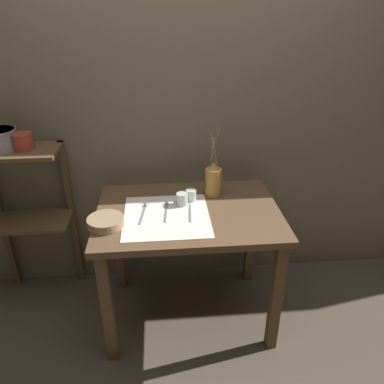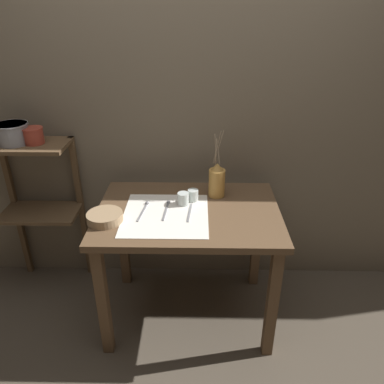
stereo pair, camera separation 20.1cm
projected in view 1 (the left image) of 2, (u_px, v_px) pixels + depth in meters
ground_plane at (189, 312)px, 2.55m from camera, size 12.00×12.00×0.00m
stone_wall_back at (182, 120)px, 2.43m from camera, size 7.00×0.06×2.40m
wooden_table at (188, 228)px, 2.24m from camera, size 1.07×0.75×0.80m
wooden_shelf_unit at (28, 197)px, 2.41m from camera, size 0.51×0.30×1.10m
linen_cloth at (167, 216)px, 2.12m from camera, size 0.48×0.49×0.00m
pitcher_with_flowers at (213, 180)px, 2.32m from camera, size 0.10×0.10×0.42m
wooden_bowl at (106, 222)px, 2.02m from camera, size 0.20×0.20×0.05m
glass_tumbler_near at (182, 199)px, 2.22m from camera, size 0.07×0.07×0.07m
glass_tumbler_far at (191, 195)px, 2.27m from camera, size 0.06×0.06×0.07m
spoon_inner at (144, 209)px, 2.18m from camera, size 0.05×0.22×0.02m
spoon_outer at (167, 207)px, 2.20m from camera, size 0.03×0.22×0.02m
fork_inner at (190, 213)px, 2.15m from camera, size 0.03×0.21×0.00m
metal_pot_small at (22, 141)px, 2.20m from camera, size 0.12×0.12×0.10m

